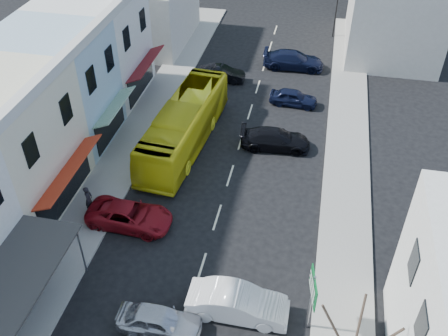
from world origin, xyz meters
TOP-DOWN VIEW (x-y plane):
  - ground at (0.00, 0.00)m, footprint 120.00×120.00m
  - sidewalk_left at (-7.50, 10.00)m, footprint 3.00×52.00m
  - sidewalk_right at (7.50, 10.00)m, footprint 3.00×52.00m
  - shopfront_row at (-12.49, 5.00)m, footprint 8.25×30.00m
  - distant_block_left at (-12.00, 27.00)m, footprint 8.00×10.00m
  - distant_block_right at (11.00, 30.00)m, footprint 8.00×12.00m
  - bus at (-3.80, 10.81)m, footprint 3.45×11.77m
  - car_silver at (-1.02, -4.01)m, footprint 4.41×1.83m
  - car_white at (2.42, -2.38)m, footprint 4.42×1.84m
  - car_red at (-4.84, 2.41)m, footprint 4.67×2.07m
  - car_black_near at (2.48, 11.72)m, footprint 4.64×2.22m
  - car_navy_mid at (3.17, 17.76)m, footprint 4.51×2.08m
  - car_black_far at (-3.22, 20.45)m, footprint 4.47×1.97m
  - car_navy_far at (2.56, 24.00)m, footprint 4.56×2.01m
  - pedestrian_left at (-7.53, 2.89)m, footprint 0.47×0.65m
  - direction_sign at (5.80, -2.46)m, footprint 0.81×1.76m
  - traffic_signal at (5.80, 31.56)m, footprint 0.92×1.17m

SIDE VIEW (x-z plane):
  - ground at x=0.00m, z-range 0.00..0.00m
  - sidewalk_left at x=-7.50m, z-range 0.00..0.15m
  - sidewalk_right at x=7.50m, z-range 0.00..0.15m
  - car_silver at x=-1.02m, z-range 0.00..1.40m
  - car_white at x=2.42m, z-range 0.00..1.40m
  - car_red at x=-4.84m, z-range 0.00..1.40m
  - car_black_near at x=2.48m, z-range 0.00..1.40m
  - car_navy_mid at x=3.17m, z-range 0.00..1.40m
  - car_black_far at x=-3.22m, z-range 0.00..1.40m
  - car_navy_far at x=2.56m, z-range 0.00..1.40m
  - pedestrian_left at x=-7.53m, z-range 0.15..1.85m
  - bus at x=-3.80m, z-range 0.00..3.10m
  - direction_sign at x=5.80m, z-range 0.00..3.75m
  - traffic_signal at x=5.80m, z-range 0.00..4.69m
  - distant_block_left at x=-12.00m, z-range 0.00..6.00m
  - distant_block_right at x=11.00m, z-range 0.00..7.00m
  - shopfront_row at x=-12.49m, z-range 0.00..8.00m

